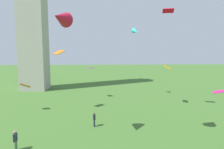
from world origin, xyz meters
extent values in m
cylinder|color=#51754C|center=(-6.75, 13.02, 0.43)|extent=(0.16, 0.16, 0.85)
cylinder|color=#51754C|center=(-6.67, 12.63, 0.43)|extent=(0.16, 0.16, 0.85)
cube|color=#1E2333|center=(-6.71, 12.82, 1.19)|extent=(0.35, 0.50, 0.67)
sphere|color=#A37556|center=(-6.71, 12.82, 1.65)|extent=(0.25, 0.25, 0.25)
cylinder|color=#1E2333|center=(-0.23, 17.75, 0.39)|extent=(0.14, 0.14, 0.77)
cylinder|color=#1E2333|center=(-0.29, 18.10, 0.39)|extent=(0.14, 0.14, 0.77)
cube|color=#1E2333|center=(-0.26, 17.93, 1.08)|extent=(0.30, 0.45, 0.61)
sphere|color=brown|center=(-0.26, 17.93, 1.49)|extent=(0.22, 0.22, 0.22)
cube|color=#C81B6D|center=(14.02, 18.07, 3.79)|extent=(1.43, 1.37, 0.48)
cube|color=orange|center=(-5.21, 23.90, 8.26)|extent=(1.61, 1.62, 0.67)
cube|color=orange|center=(10.82, 26.43, 5.91)|extent=(1.61, 1.97, 0.70)
cone|color=#2BC5B4|center=(6.66, 31.98, 11.94)|extent=(1.30, 1.71, 1.28)
cone|color=#B71430|center=(-2.84, 13.87, 11.20)|extent=(1.90, 2.27, 1.42)
cube|color=red|center=(9.60, 23.39, 13.81)|extent=(1.66, 1.29, 0.45)
cube|color=#BF6D2D|center=(-9.98, 24.05, 3.68)|extent=(1.69, 1.28, 0.93)
cube|color=#B90ED7|center=(-1.43, 31.38, 5.48)|extent=(1.31, 1.47, 0.18)
camera|label=1|loc=(0.59, -3.39, 8.41)|focal=31.53mm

